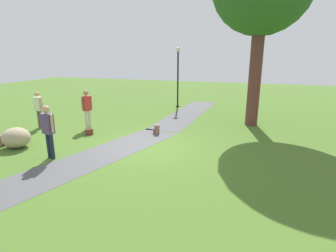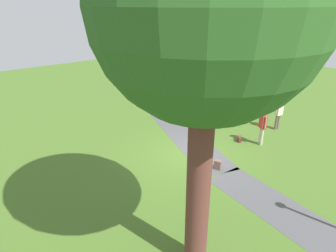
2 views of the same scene
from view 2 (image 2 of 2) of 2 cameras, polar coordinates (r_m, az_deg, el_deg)
ground_plane at (r=12.94m, az=4.07°, el=-5.75°), size 48.00×48.00×0.00m
footpath_segment_near at (r=10.07m, az=28.03°, el=-18.80°), size 8.09×2.14×0.01m
footpath_segment_mid at (r=14.88m, az=3.10°, el=-1.56°), size 8.13×3.97×0.01m
footpath_segment_far at (r=22.11m, az=-2.46°, el=7.05°), size 7.60×5.76×0.01m
large_shade_tree at (r=5.51m, az=8.02°, el=22.22°), size 4.42×4.42×8.51m
lawn_boulder at (r=16.74m, az=11.92°, el=2.30°), size 1.05×1.12×0.75m
woman_with_handbag at (r=14.08m, az=18.52°, el=0.29°), size 0.47×0.37×1.79m
man_near_boulder at (r=15.46m, az=5.97°, el=3.53°), size 0.31×0.51×1.78m
passerby_on_path at (r=16.14m, az=21.42°, el=2.63°), size 0.30×0.51×1.70m
handbag_on_grass at (r=14.43m, az=14.14°, el=-2.54°), size 0.38×0.38×0.31m
backpack_by_boulder at (r=17.34m, az=13.50°, el=2.25°), size 0.31×0.30×0.40m
spare_backpack_on_lawn at (r=11.96m, az=10.00°, el=-7.68°), size 0.34×0.34×0.40m
frisbee_on_grass at (r=17.80m, az=2.32°, el=2.84°), size 0.27×0.27×0.02m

